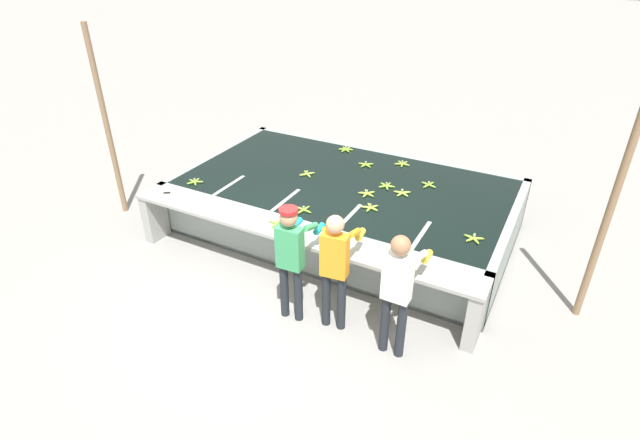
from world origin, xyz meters
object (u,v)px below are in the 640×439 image
object	(u,v)px
worker_0	(291,253)
banana_bunch_ledge_0	(277,223)
banana_bunch_floating_0	(304,210)
banana_bunch_floating_2	(366,164)
support_post_left	(107,125)
banana_bunch_floating_6	(386,186)
knife_0	(172,193)
banana_bunch_floating_4	(402,193)
banana_bunch_floating_8	(367,193)
worker_2	(398,285)
worker_1	(335,262)
banana_bunch_floating_10	(474,238)
banana_bunch_floating_1	(402,164)
banana_bunch_floating_11	(195,182)
banana_bunch_floating_3	(307,174)
banana_bunch_floating_5	(370,207)
banana_bunch_floating_7	(346,149)
support_post_right	(611,207)
banana_bunch_floating_9	(429,185)

from	to	relation	value
worker_0	banana_bunch_ledge_0	bearing A→B (deg)	133.66
banana_bunch_floating_0	banana_bunch_floating_2	xyz separation A→B (m)	(0.15, 1.91, -0.00)
banana_bunch_floating_2	support_post_left	bearing A→B (deg)	-150.83
banana_bunch_floating_0	support_post_left	xyz separation A→B (m)	(-3.60, -0.19, 0.74)
banana_bunch_floating_6	knife_0	distance (m)	3.36
banana_bunch_floating_4	banana_bunch_floating_8	size ratio (longest dim) A/B	1.00
worker_2	worker_1	bearing A→B (deg)	173.93
banana_bunch_floating_4	banana_bunch_floating_10	world-z (taller)	same
worker_0	banana_bunch_floating_4	xyz separation A→B (m)	(0.57, 2.37, -0.11)
banana_bunch_floating_6	banana_bunch_floating_8	distance (m)	0.42
banana_bunch_floating_1	knife_0	size ratio (longest dim) A/B	0.90
banana_bunch_floating_8	support_post_left	size ratio (longest dim) A/B	0.09
banana_bunch_floating_4	knife_0	size ratio (longest dim) A/B	0.90
knife_0	banana_bunch_ledge_0	bearing A→B (deg)	-0.91
banana_bunch_floating_2	banana_bunch_floating_6	bearing A→B (deg)	-44.41
banana_bunch_floating_10	banana_bunch_floating_11	world-z (taller)	same
worker_2	banana_bunch_floating_11	world-z (taller)	worker_2
worker_2	banana_bunch_floating_3	world-z (taller)	worker_2
banana_bunch_floating_5	knife_0	bearing A→B (deg)	-160.96
banana_bunch_floating_4	banana_bunch_floating_5	size ratio (longest dim) A/B	1.00
banana_bunch_floating_6	banana_bunch_floating_7	bearing A→B (deg)	139.01
banana_bunch_floating_0	banana_bunch_floating_3	size ratio (longest dim) A/B	1.18
banana_bunch_floating_6	banana_bunch_floating_8	xyz separation A→B (m)	(-0.17, -0.39, 0.00)
banana_bunch_floating_3	banana_bunch_floating_5	distance (m)	1.49
banana_bunch_floating_3	banana_bunch_floating_7	world-z (taller)	same
support_post_right	banana_bunch_floating_6	bearing A→B (deg)	167.04
worker_0	banana_bunch_floating_9	distance (m)	2.95
banana_bunch_floating_11	support_post_right	size ratio (longest dim) A/B	0.09
banana_bunch_ledge_0	support_post_left	world-z (taller)	support_post_left
banana_bunch_floating_9	support_post_right	world-z (taller)	support_post_right
banana_bunch_floating_7	support_post_left	size ratio (longest dim) A/B	0.09
banana_bunch_floating_5	banana_bunch_floating_10	world-z (taller)	same
banana_bunch_floating_6	support_post_right	size ratio (longest dim) A/B	0.09
worker_1	banana_bunch_floating_8	bearing A→B (deg)	102.84
banana_bunch_floating_3	banana_bunch_floating_9	world-z (taller)	same
banana_bunch_floating_1	banana_bunch_floating_8	bearing A→B (deg)	-93.81
banana_bunch_floating_2	banana_bunch_floating_11	world-z (taller)	same
worker_1	banana_bunch_floating_9	size ratio (longest dim) A/B	5.79
banana_bunch_floating_5	banana_bunch_floating_7	xyz separation A→B (m)	(-1.28, 1.84, -0.00)
banana_bunch_floating_11	support_post_right	world-z (taller)	support_post_right
banana_bunch_floating_1	banana_bunch_floating_10	bearing A→B (deg)	-47.99
banana_bunch_floating_8	banana_bunch_floating_10	distance (m)	1.83
banana_bunch_floating_7	banana_bunch_floating_8	size ratio (longest dim) A/B	1.02
banana_bunch_floating_4	banana_bunch_floating_9	world-z (taller)	same
banana_bunch_floating_7	banana_bunch_ledge_0	bearing A→B (deg)	-83.61
worker_1	banana_bunch_floating_10	xyz separation A→B (m)	(1.30, 1.46, -0.09)
worker_0	support_post_right	world-z (taller)	support_post_right
banana_bunch_floating_5	banana_bunch_floating_7	world-z (taller)	same
banana_bunch_floating_10	worker_0	bearing A→B (deg)	-139.73
worker_2	banana_bunch_ledge_0	distance (m)	2.11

